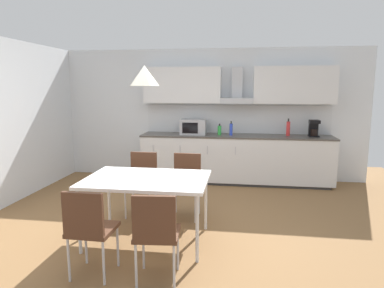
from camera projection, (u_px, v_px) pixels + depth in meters
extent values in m
cube|color=brown|center=(171.00, 235.00, 4.21)|extent=(7.97, 8.33, 0.02)
cube|color=silver|center=(199.00, 114.00, 6.76)|extent=(6.38, 0.10, 2.51)
cube|color=#333333|center=(235.00, 181.00, 6.50)|extent=(3.37, 0.57, 0.05)
cube|color=silver|center=(236.00, 158.00, 6.43)|extent=(3.51, 0.62, 0.82)
cube|color=#4C4742|center=(236.00, 136.00, 6.36)|extent=(3.53, 0.64, 0.03)
cube|color=silver|center=(153.00, 149.00, 6.30)|extent=(0.01, 0.01, 0.14)
cube|color=silver|center=(180.00, 149.00, 6.23)|extent=(0.01, 0.01, 0.14)
cube|color=silver|center=(207.00, 150.00, 6.16)|extent=(0.01, 0.01, 0.14)
cube|color=silver|center=(235.00, 151.00, 6.08)|extent=(0.01, 0.01, 0.14)
cube|color=silver|center=(237.00, 119.00, 6.61)|extent=(3.51, 0.02, 0.54)
cube|color=silver|center=(183.00, 85.00, 6.49)|extent=(1.45, 0.34, 0.67)
cube|color=silver|center=(294.00, 85.00, 6.20)|extent=(1.45, 0.34, 0.67)
cube|color=#B7BABF|center=(237.00, 101.00, 6.37)|extent=(0.60, 0.40, 0.10)
cube|color=#B7BABF|center=(237.00, 84.00, 6.43)|extent=(0.20, 0.16, 0.62)
cube|color=#ADADB2|center=(193.00, 127.00, 6.45)|extent=(0.48, 0.34, 0.28)
cube|color=black|center=(190.00, 128.00, 6.29)|extent=(0.29, 0.01, 0.20)
cube|color=black|center=(314.00, 136.00, 6.16)|extent=(0.18, 0.18, 0.02)
cylinder|color=black|center=(314.00, 132.00, 6.14)|extent=(0.12, 0.12, 0.12)
cube|color=black|center=(313.00, 128.00, 6.20)|extent=(0.16, 0.08, 0.30)
cube|color=black|center=(315.00, 122.00, 6.11)|extent=(0.18, 0.16, 0.06)
cylinder|color=red|center=(288.00, 129.00, 6.25)|extent=(0.07, 0.07, 0.26)
cylinder|color=black|center=(289.00, 120.00, 6.23)|extent=(0.03, 0.03, 0.06)
cylinder|color=green|center=(219.00, 130.00, 6.39)|extent=(0.07, 0.07, 0.17)
cylinder|color=black|center=(220.00, 125.00, 6.38)|extent=(0.03, 0.03, 0.04)
cylinder|color=blue|center=(231.00, 129.00, 6.33)|extent=(0.06, 0.06, 0.22)
cylinder|color=black|center=(231.00, 122.00, 6.31)|extent=(0.02, 0.02, 0.05)
cube|color=white|center=(147.00, 179.00, 3.91)|extent=(1.39, 0.96, 0.04)
cylinder|color=silver|center=(79.00, 222.00, 3.65)|extent=(0.04, 0.04, 0.72)
cylinder|color=silver|center=(197.00, 229.00, 3.47)|extent=(0.04, 0.04, 0.72)
cylinder|color=silver|center=(109.00, 197.00, 4.47)|extent=(0.04, 0.04, 0.72)
cylinder|color=silver|center=(206.00, 202.00, 4.29)|extent=(0.04, 0.04, 0.72)
cube|color=#4C2D1E|center=(141.00, 184.00, 4.76)|extent=(0.40, 0.40, 0.04)
cube|color=#4C2D1E|center=(144.00, 166.00, 4.90)|extent=(0.38, 0.04, 0.40)
cylinder|color=silver|center=(150.00, 205.00, 4.61)|extent=(0.02, 0.02, 0.43)
cylinder|color=silver|center=(125.00, 204.00, 4.66)|extent=(0.02, 0.02, 0.43)
cylinder|color=silver|center=(156.00, 197.00, 4.94)|extent=(0.02, 0.02, 0.43)
cylinder|color=silver|center=(133.00, 196.00, 4.99)|extent=(0.02, 0.02, 0.43)
cube|color=#4C2D1E|center=(158.00, 233.00, 3.15)|extent=(0.43, 0.43, 0.04)
cube|color=#4C2D1E|center=(154.00, 218.00, 2.94)|extent=(0.38, 0.07, 0.40)
cylinder|color=silver|center=(143.00, 248.00, 3.37)|extent=(0.02, 0.02, 0.43)
cylinder|color=silver|center=(178.00, 249.00, 3.35)|extent=(0.02, 0.02, 0.43)
cylinder|color=silver|center=(136.00, 266.00, 3.03)|extent=(0.02, 0.02, 0.43)
cylinder|color=silver|center=(174.00, 267.00, 3.01)|extent=(0.02, 0.02, 0.43)
cube|color=#4C2D1E|center=(185.00, 186.00, 4.67)|extent=(0.41, 0.41, 0.04)
cube|color=#4C2D1E|center=(187.00, 167.00, 4.81)|extent=(0.38, 0.05, 0.40)
cylinder|color=silver|center=(195.00, 207.00, 4.52)|extent=(0.02, 0.02, 0.43)
cylinder|color=silver|center=(170.00, 206.00, 4.58)|extent=(0.02, 0.02, 0.43)
cylinder|color=silver|center=(199.00, 199.00, 4.85)|extent=(0.02, 0.02, 0.43)
cylinder|color=silver|center=(176.00, 198.00, 4.91)|extent=(0.02, 0.02, 0.43)
cube|color=#4C2D1E|center=(93.00, 229.00, 3.24)|extent=(0.41, 0.41, 0.04)
cube|color=#4C2D1E|center=(83.00, 214.00, 3.03)|extent=(0.38, 0.05, 0.40)
cylinder|color=silver|center=(86.00, 243.00, 3.47)|extent=(0.02, 0.02, 0.43)
cylinder|color=silver|center=(118.00, 246.00, 3.42)|extent=(0.02, 0.02, 0.43)
cylinder|color=silver|center=(69.00, 260.00, 3.14)|extent=(0.02, 0.02, 0.43)
cylinder|color=silver|center=(104.00, 263.00, 3.09)|extent=(0.02, 0.02, 0.43)
cone|color=silver|center=(145.00, 76.00, 3.72)|extent=(0.32, 0.32, 0.22)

